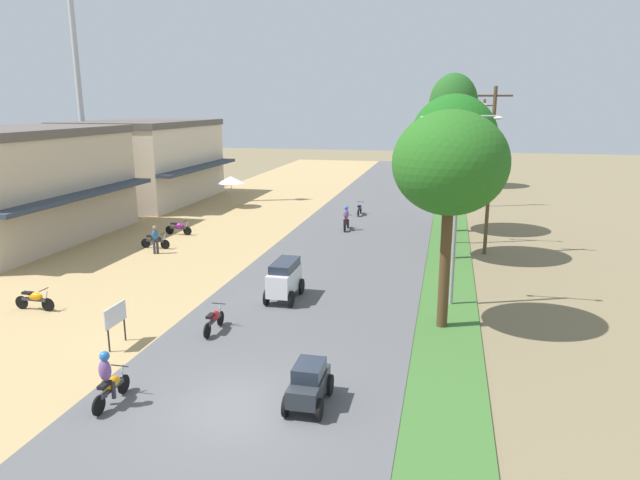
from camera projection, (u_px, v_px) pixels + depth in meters
name	position (u px, v px, depth m)	size (l,w,h in m)	color
ground_plane	(237.00, 410.00, 15.86)	(180.00, 180.00, 0.00)	#7A6B4C
road_strip	(236.00, 409.00, 15.85)	(9.00, 140.00, 0.08)	#565659
median_strip	(446.00, 435.00, 14.64)	(2.40, 140.00, 0.06)	#3D6B2D
shophouse_near	(16.00, 186.00, 34.36)	(9.20, 13.85, 6.90)	#C6B299
shophouse_mid	(145.00, 161.00, 48.86)	(10.20, 13.31, 6.90)	beige
parked_motorbike_nearest	(35.00, 299.00, 23.26)	(1.80, 0.54, 0.94)	black
parked_motorbike_second	(156.00, 240.00, 33.18)	(1.80, 0.54, 0.94)	black
parked_motorbike_third	(179.00, 227.00, 36.65)	(1.80, 0.54, 0.94)	black
street_signboard	(115.00, 318.00, 19.69)	(0.06, 1.30, 1.50)	#262628
vendor_umbrella	(231.00, 180.00, 45.99)	(2.20, 2.20, 2.52)	#99999E
pedestrian_on_shoulder	(155.00, 238.00, 31.93)	(0.43, 0.41, 1.62)	#33333D
median_tree_nearest	(450.00, 164.00, 20.31)	(4.15, 4.15, 8.07)	#4C351E
median_tree_second	(453.00, 141.00, 29.72)	(4.56, 4.56, 8.75)	#4C351E
median_tree_third	(455.00, 134.00, 36.36)	(4.58, 4.58, 8.44)	#4C351E
median_tree_fourth	(453.00, 105.00, 56.27)	(4.75, 4.75, 11.16)	#4C351E
streetlamp_near	(457.00, 197.00, 23.08)	(3.16, 0.20, 7.93)	gray
streetlamp_mid	(455.00, 164.00, 33.48)	(3.16, 0.20, 8.40)	gray
streetlamp_far	(453.00, 139.00, 63.04)	(3.16, 0.20, 7.65)	gray
utility_pole_near	(481.00, 152.00, 46.03)	(1.80, 0.20, 8.63)	brown
utility_pole_far	(490.00, 169.00, 31.23)	(1.80, 0.20, 9.21)	brown
car_hatchback_charcoal	(309.00, 383.00, 15.88)	(1.04, 2.00, 1.23)	#282D33
car_van_white	(284.00, 278.00, 24.44)	(1.19, 2.41, 1.67)	silver
motorbike_foreground_rider	(109.00, 379.00, 15.83)	(0.54, 1.80, 1.66)	black
motorbike_ahead_second	(214.00, 319.00, 21.06)	(0.54, 1.80, 0.94)	black
motorbike_ahead_third	(346.00, 219.00, 37.85)	(0.54, 1.80, 1.66)	black
motorbike_ahead_fourth	(360.00, 208.00, 43.10)	(0.54, 1.80, 0.94)	black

